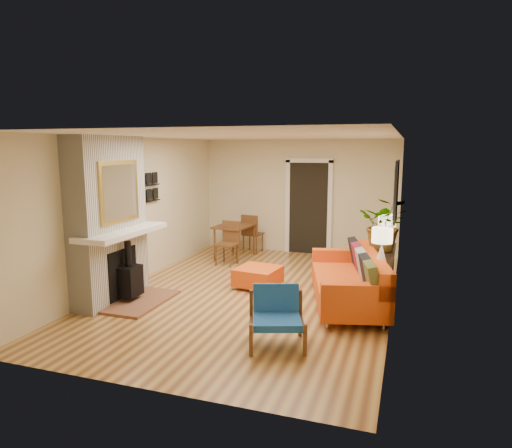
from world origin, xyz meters
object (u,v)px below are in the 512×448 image
Objects in this scene: blue_chair at (277,313)px; dining_table at (238,232)px; lamp_far at (387,226)px; lamp_near at (382,241)px; houseplant at (385,224)px; console_table at (383,262)px; sofa at (353,280)px; ottoman at (258,276)px.

dining_table is (-2.04, 3.98, 0.21)m from blue_chair.
lamp_far is (1.15, 2.93, 0.68)m from blue_chair.
houseplant reaches higher than lamp_near.
blue_chair is 1.58× the size of lamp_near.
houseplant is (3.17, -1.48, 0.58)m from dining_table.
lamp_far reaches higher than dining_table.
console_table is 3.43× the size of lamp_near.
blue_chair is 0.96× the size of houseplant.
sofa is 2.73× the size of houseplant.
lamp_far is at bearing 90.00° from console_table.
houseplant is (-0.01, 0.95, 0.11)m from lamp_near.
sofa reaches higher than ottoman.
sofa reaches higher than console_table.
console_table is (3.18, -1.71, -0.01)m from dining_table.
ottoman is 2.32m from lamp_near.
console_table is (2.08, 0.18, 0.37)m from ottoman.
sofa is 1.42× the size of dining_table.
ottoman is at bearing -59.85° from dining_table.
console_table is (0.42, 0.53, 0.19)m from sofa.
lamp_near reaches higher than sofa.
lamp_far is at bearing 90.00° from lamp_near.
ottoman is at bearing 168.00° from sofa.
dining_table reaches higher than console_table.
sofa is 1.31× the size of console_table.
blue_chair is at bearing -116.90° from console_table.
dining_table is 1.92× the size of houseplant.
dining_table is at bearing 120.15° from ottoman.
dining_table reaches higher than sofa.
blue_chair is 4.47m from dining_table.
ottoman is 0.46× the size of dining_table.
sofa is 1.17m from houseplant.
ottoman is at bearing -168.67° from houseplant.
lamp_near is (2.08, -0.53, 0.86)m from ottoman.
blue_chair is 2.05m from lamp_near.
blue_chair is at bearing -65.80° from ottoman.
blue_chair is 0.46× the size of console_table.
houseplant is (2.07, 0.42, 0.96)m from ottoman.
dining_table reaches higher than ottoman.
houseplant is (-0.01, -0.43, 0.11)m from lamp_far.
houseplant reaches higher than blue_chair.
blue_chair is 2.55m from console_table.
blue_chair reaches higher than ottoman.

